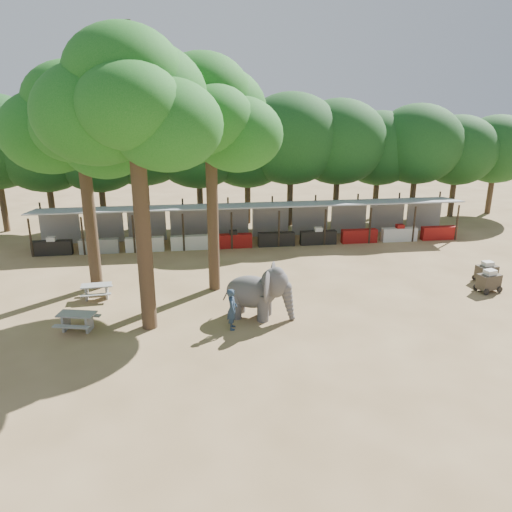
{
  "coord_description": "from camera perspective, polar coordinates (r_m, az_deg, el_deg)",
  "views": [
    {
      "loc": [
        -4.08,
        -17.79,
        9.62
      ],
      "look_at": [
        -1.0,
        5.0,
        2.0
      ],
      "focal_mm": 35.0,
      "sensor_mm": 36.0,
      "label": 1
    }
  ],
  "objects": [
    {
      "name": "cart_back",
      "position": [
        29.04,
        24.85,
        -1.63
      ],
      "size": [
        1.22,
        0.88,
        1.12
      ],
      "rotation": [
        0.0,
        0.0,
        0.12
      ],
      "color": "#332B22",
      "rests_on": "ground"
    },
    {
      "name": "picnic_table_far",
      "position": [
        25.46,
        -17.75,
        -3.66
      ],
      "size": [
        1.51,
        1.37,
        0.71
      ],
      "rotation": [
        0.0,
        0.0,
        0.07
      ],
      "color": "gray",
      "rests_on": "ground"
    },
    {
      "name": "picnic_table_near",
      "position": [
        22.42,
        -19.76,
        -6.81
      ],
      "size": [
        1.83,
        1.72,
        0.77
      ],
      "rotation": [
        0.0,
        0.0,
        -0.24
      ],
      "color": "gray",
      "rests_on": "ground"
    },
    {
      "name": "backdrop_trees",
      "position": [
        37.24,
        -1.39,
        12.0
      ],
      "size": [
        46.46,
        5.95,
        8.33
      ],
      "color": "#332316",
      "rests_on": "ground"
    },
    {
      "name": "yard_tree_left",
      "position": [
        25.52,
        -19.72,
        14.12
      ],
      "size": [
        7.1,
        6.9,
        11.02
      ],
      "color": "#332316",
      "rests_on": "ground"
    },
    {
      "name": "cart_front",
      "position": [
        27.64,
        25.07,
        -2.58
      ],
      "size": [
        1.33,
        1.02,
        1.15
      ],
      "rotation": [
        0.0,
        0.0,
        0.23
      ],
      "color": "#332B22",
      "rests_on": "ground"
    },
    {
      "name": "ground",
      "position": [
        20.63,
        4.68,
        -9.53
      ],
      "size": [
        100.0,
        100.0,
        0.0
      ],
      "primitive_type": "plane",
      "color": "brown",
      "rests_on": "ground"
    },
    {
      "name": "yard_tree_center",
      "position": [
        20.09,
        -14.17,
        16.63
      ],
      "size": [
        7.1,
        6.9,
        12.04
      ],
      "color": "#332316",
      "rests_on": "ground"
    },
    {
      "name": "vendor_stalls",
      "position": [
        32.99,
        -0.34,
        3.52
      ],
      "size": [
        28.0,
        2.99,
        2.8
      ],
      "color": "gray",
      "rests_on": "ground"
    },
    {
      "name": "yard_tree_back",
      "position": [
        24.02,
        -5.64,
        15.68
      ],
      "size": [
        7.1,
        6.9,
        11.36
      ],
      "color": "#332316",
      "rests_on": "ground"
    },
    {
      "name": "elephant",
      "position": [
        22.04,
        0.37,
        -4.1
      ],
      "size": [
        3.25,
        2.48,
        2.42
      ],
      "rotation": [
        0.0,
        0.0,
        -0.36
      ],
      "color": "#444142",
      "rests_on": "ground"
    },
    {
      "name": "handler",
      "position": [
        21.12,
        -2.75,
        -6.07
      ],
      "size": [
        0.49,
        0.69,
        1.81
      ],
      "primitive_type": "imported",
      "rotation": [
        0.0,
        0.0,
        1.48
      ],
      "color": "#26384C",
      "rests_on": "ground"
    }
  ]
}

